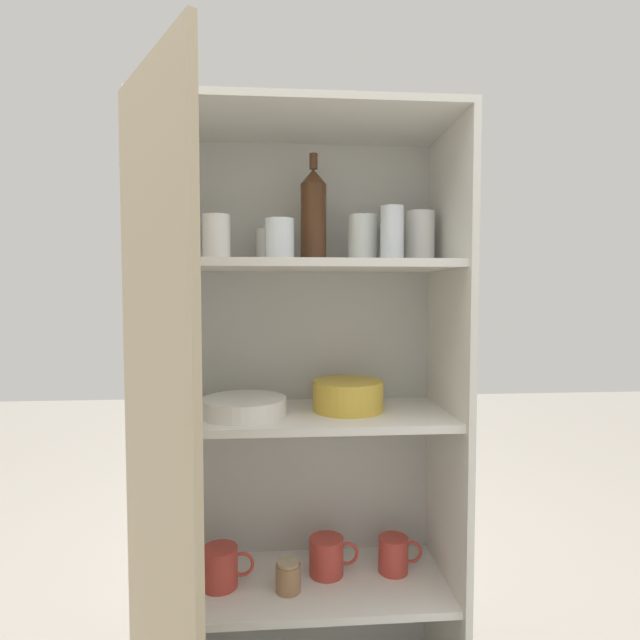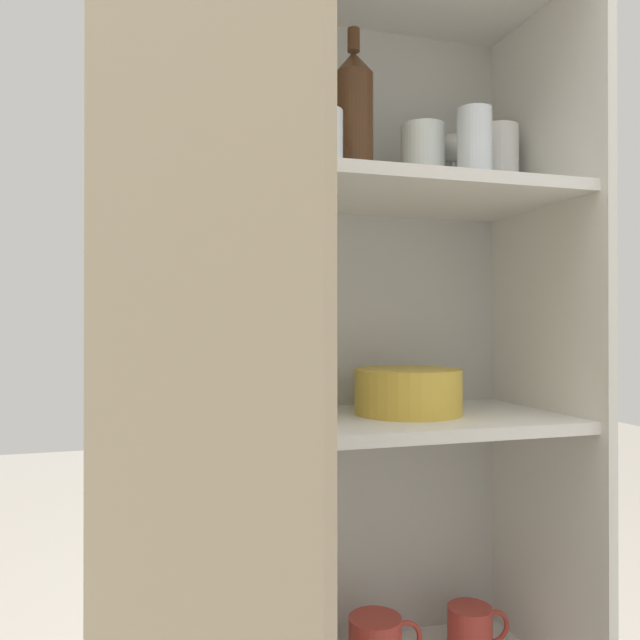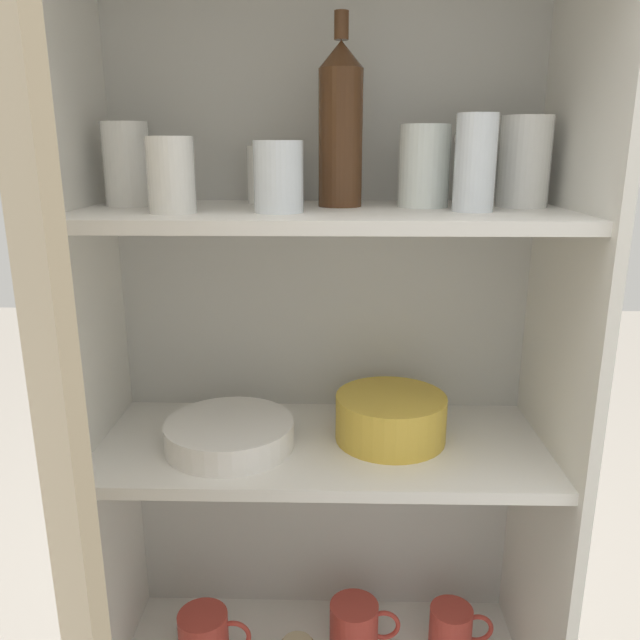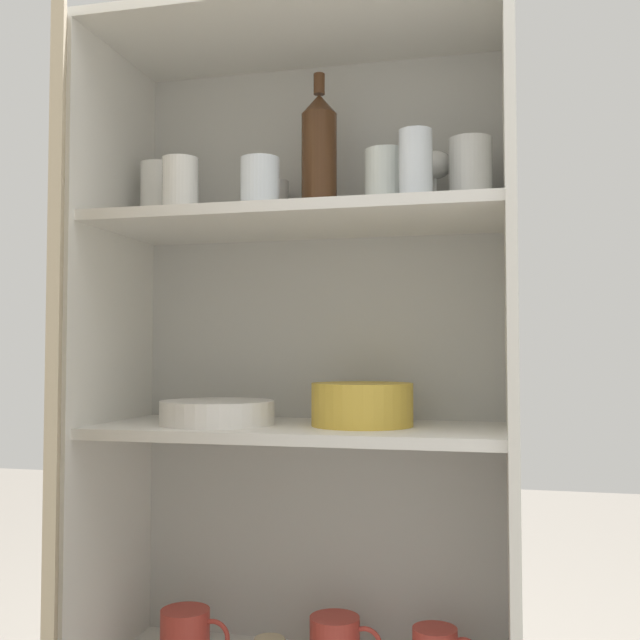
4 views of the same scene
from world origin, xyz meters
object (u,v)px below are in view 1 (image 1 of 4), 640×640
mixing_bowl_large (348,394)px  storage_jar (288,577)px  plate_stack_white (244,406)px  coffee_mug_primary (327,556)px  wine_bottle (313,215)px

mixing_bowl_large → storage_jar: 0.49m
plate_stack_white → mixing_bowl_large: mixing_bowl_large is taller
plate_stack_white → coffee_mug_primary: plate_stack_white is taller
mixing_bowl_large → storage_jar: (-0.16, -0.05, -0.46)m
plate_stack_white → coffee_mug_primary: (0.22, 0.05, -0.43)m
plate_stack_white → storage_jar: bearing=-10.5°
plate_stack_white → coffee_mug_primary: 0.48m
storage_jar → coffee_mug_primary: bearing=33.0°
wine_bottle → plate_stack_white: bearing=-160.0°
mixing_bowl_large → plate_stack_white: bearing=-172.8°
coffee_mug_primary → storage_jar: size_ratio=1.76×
coffee_mug_primary → storage_jar: bearing=-147.0°
wine_bottle → plate_stack_white: (-0.18, -0.07, -0.50)m
mixing_bowl_large → wine_bottle: bearing=160.4°
plate_stack_white → coffee_mug_primary: bearing=12.8°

